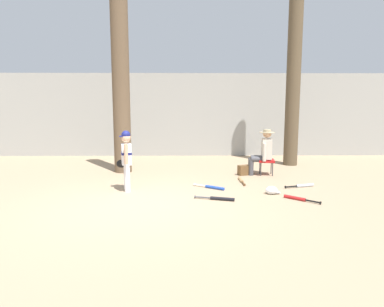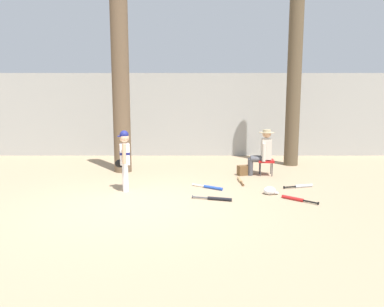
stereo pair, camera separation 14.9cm
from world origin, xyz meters
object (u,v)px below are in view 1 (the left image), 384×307
(tree_near_player, at_px, (121,87))
(handbag_beside_stool, at_px, (245,170))
(tree_behind_spectator, at_px, (293,77))
(bat_black_composite, at_px, (219,199))
(folding_stool, at_px, (266,161))
(bat_red_barrel, at_px, (298,198))
(seated_spectator, at_px, (263,151))
(bat_blue_youth, at_px, (212,187))
(bat_wood_tan, at_px, (241,180))
(bat_aluminum_silver, at_px, (303,186))
(young_ballplayer, at_px, (126,157))
(batting_helmet_white, at_px, (272,190))

(tree_near_player, distance_m, handbag_beside_stool, 3.96)
(tree_behind_spectator, xyz_separation_m, bat_black_composite, (-2.54, -3.90, -2.60))
(folding_stool, bearing_deg, bat_red_barrel, -88.21)
(seated_spectator, xyz_separation_m, bat_blue_youth, (-1.43, -1.49, -0.61))
(tree_behind_spectator, distance_m, bat_blue_youth, 4.74)
(tree_behind_spectator, relative_size, handbag_beside_stool, 17.11)
(tree_near_player, bearing_deg, bat_wood_tan, -22.35)
(bat_blue_youth, xyz_separation_m, bat_aluminum_silver, (2.05, 0.12, -0.00))
(bat_wood_tan, bearing_deg, tree_behind_spectator, 50.79)
(bat_blue_youth, relative_size, bat_aluminum_silver, 0.95)
(bat_blue_youth, relative_size, bat_black_composite, 0.86)
(young_ballplayer, xyz_separation_m, bat_red_barrel, (3.47, -0.80, -0.71))
(tree_behind_spectator, height_order, bat_black_composite, tree_behind_spectator)
(bat_wood_tan, bearing_deg, tree_near_player, 157.65)
(seated_spectator, bearing_deg, handbag_beside_stool, -177.20)
(seated_spectator, bearing_deg, young_ballplayer, -153.61)
(folding_stool, height_order, bat_wood_tan, folding_stool)
(folding_stool, distance_m, bat_blue_youth, 2.15)
(seated_spectator, height_order, bat_blue_youth, seated_spectator)
(bat_red_barrel, distance_m, batting_helmet_white, 0.62)
(batting_helmet_white, bearing_deg, folding_stool, 80.71)
(seated_spectator, distance_m, bat_black_composite, 2.84)
(seated_spectator, bearing_deg, bat_blue_youth, -133.73)
(tree_near_player, xyz_separation_m, folding_stool, (3.85, -0.49, -1.93))
(young_ballplayer, relative_size, bat_black_composite, 1.66)
(young_ballplayer, xyz_separation_m, folding_stool, (3.39, 1.62, -0.38))
(tree_behind_spectator, relative_size, bat_black_composite, 7.42)
(tree_behind_spectator, bearing_deg, seated_spectator, -128.34)
(handbag_beside_stool, distance_m, bat_aluminum_silver, 1.74)
(bat_blue_youth, distance_m, batting_helmet_white, 1.29)
(tree_near_player, relative_size, seated_spectator, 4.40)
(bat_wood_tan, height_order, batting_helmet_white, batting_helmet_white)
(bat_red_barrel, height_order, bat_black_composite, same)
(bat_blue_youth, bearing_deg, bat_aluminum_silver, 3.32)
(handbag_beside_stool, bearing_deg, bat_black_composite, -110.39)
(handbag_beside_stool, bearing_deg, young_ballplayer, -150.27)
(folding_stool, bearing_deg, bat_blue_youth, -135.85)
(handbag_beside_stool, relative_size, bat_red_barrel, 0.58)
(bat_red_barrel, bearing_deg, young_ballplayer, 167.05)
(bat_blue_youth, bearing_deg, tree_near_player, 139.75)
(folding_stool, height_order, bat_blue_youth, folding_stool)
(bat_wood_tan, relative_size, bat_blue_youth, 1.17)
(handbag_beside_stool, bearing_deg, bat_aluminum_silver, -50.95)
(handbag_beside_stool, bearing_deg, tree_behind_spectator, 42.51)
(tree_behind_spectator, bearing_deg, handbag_beside_stool, -137.49)
(young_ballplayer, bearing_deg, folding_stool, 25.57)
(handbag_beside_stool, relative_size, bat_blue_youth, 0.50)
(young_ballplayer, relative_size, batting_helmet_white, 4.33)
(bat_wood_tan, bearing_deg, bat_red_barrel, -62.55)
(folding_stool, relative_size, batting_helmet_white, 1.47)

